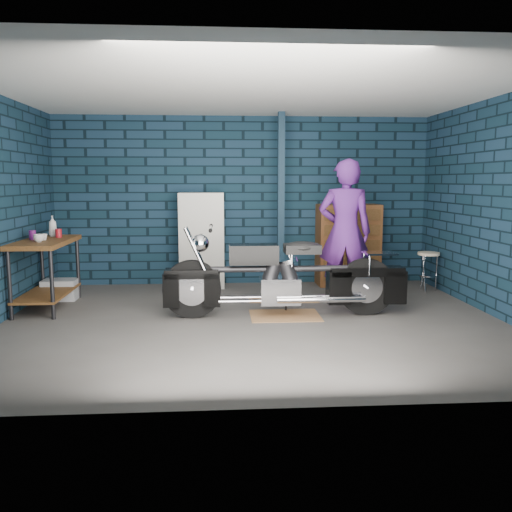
{
  "coord_description": "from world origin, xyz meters",
  "views": [
    {
      "loc": [
        -0.42,
        -6.31,
        1.68
      ],
      "look_at": [
        0.05,
        0.3,
        0.75
      ],
      "focal_mm": 38.0,
      "sensor_mm": 36.0,
      "label": 1
    }
  ],
  "objects_px": {
    "person": "(345,232)",
    "motorcycle": "(285,271)",
    "tool_chest": "(348,245)",
    "shop_stool": "(428,272)",
    "workbench": "(47,274)",
    "locker": "(202,240)",
    "storage_bin": "(60,290)"
  },
  "relations": [
    {
      "from": "locker",
      "to": "tool_chest",
      "type": "bearing_deg",
      "value": 0.0
    },
    {
      "from": "workbench",
      "to": "storage_bin",
      "type": "relative_size",
      "value": 3.01
    },
    {
      "from": "person",
      "to": "tool_chest",
      "type": "distance_m",
      "value": 1.38
    },
    {
      "from": "person",
      "to": "tool_chest",
      "type": "relative_size",
      "value": 1.51
    },
    {
      "from": "person",
      "to": "storage_bin",
      "type": "relative_size",
      "value": 4.23
    },
    {
      "from": "locker",
      "to": "workbench",
      "type": "bearing_deg",
      "value": -146.74
    },
    {
      "from": "person",
      "to": "storage_bin",
      "type": "distance_m",
      "value": 4.09
    },
    {
      "from": "motorcycle",
      "to": "storage_bin",
      "type": "xyz_separation_m",
      "value": [
        -3.07,
        1.16,
        -0.42
      ]
    },
    {
      "from": "person",
      "to": "tool_chest",
      "type": "xyz_separation_m",
      "value": [
        0.36,
        1.29,
        -0.33
      ]
    },
    {
      "from": "motorcycle",
      "to": "tool_chest",
      "type": "bearing_deg",
      "value": 57.52
    },
    {
      "from": "storage_bin",
      "to": "shop_stool",
      "type": "relative_size",
      "value": 0.78
    },
    {
      "from": "workbench",
      "to": "motorcycle",
      "type": "bearing_deg",
      "value": -12.03
    },
    {
      "from": "workbench",
      "to": "person",
      "type": "distance_m",
      "value": 4.03
    },
    {
      "from": "motorcycle",
      "to": "tool_chest",
      "type": "xyz_separation_m",
      "value": [
        1.26,
        1.98,
        0.09
      ]
    },
    {
      "from": "person",
      "to": "storage_bin",
      "type": "xyz_separation_m",
      "value": [
        -3.97,
        0.47,
        -0.84
      ]
    },
    {
      "from": "motorcycle",
      "to": "locker",
      "type": "distance_m",
      "value": 2.26
    },
    {
      "from": "person",
      "to": "locker",
      "type": "xyz_separation_m",
      "value": [
        -1.98,
        1.29,
        -0.24
      ]
    },
    {
      "from": "motorcycle",
      "to": "tool_chest",
      "type": "relative_size",
      "value": 1.97
    },
    {
      "from": "motorcycle",
      "to": "person",
      "type": "bearing_deg",
      "value": 37.28
    },
    {
      "from": "workbench",
      "to": "person",
      "type": "relative_size",
      "value": 0.71
    },
    {
      "from": "motorcycle",
      "to": "shop_stool",
      "type": "xyz_separation_m",
      "value": [
        2.37,
        1.38,
        -0.27
      ]
    },
    {
      "from": "workbench",
      "to": "shop_stool",
      "type": "distance_m",
      "value": 5.51
    },
    {
      "from": "workbench",
      "to": "shop_stool",
      "type": "bearing_deg",
      "value": 7.56
    },
    {
      "from": "person",
      "to": "motorcycle",
      "type": "bearing_deg",
      "value": 47.42
    },
    {
      "from": "shop_stool",
      "to": "person",
      "type": "bearing_deg",
      "value": -154.52
    },
    {
      "from": "motorcycle",
      "to": "locker",
      "type": "height_order",
      "value": "locker"
    },
    {
      "from": "workbench",
      "to": "shop_stool",
      "type": "relative_size",
      "value": 2.35
    },
    {
      "from": "motorcycle",
      "to": "person",
      "type": "xyz_separation_m",
      "value": [
        0.9,
        0.68,
        0.42
      ]
    },
    {
      "from": "locker",
      "to": "tool_chest",
      "type": "xyz_separation_m",
      "value": [
        2.34,
        0.0,
        -0.1
      ]
    },
    {
      "from": "shop_stool",
      "to": "motorcycle",
      "type": "bearing_deg",
      "value": -149.73
    },
    {
      "from": "workbench",
      "to": "locker",
      "type": "distance_m",
      "value": 2.42
    },
    {
      "from": "locker",
      "to": "motorcycle",
      "type": "bearing_deg",
      "value": -61.31
    }
  ]
}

